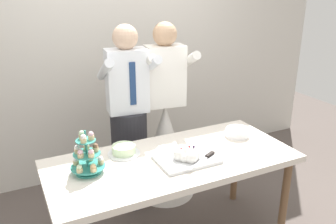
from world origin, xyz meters
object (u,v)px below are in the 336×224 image
main_cake_tray (187,155)px  person_bride (165,138)px  dessert_table (173,167)px  plate_stack (238,132)px  round_cake (124,150)px  person_groom (129,130)px  cupcake_stand (87,157)px

main_cake_tray → person_bride: (0.20, 0.79, -0.24)m
dessert_table → plate_stack: bearing=10.0°
dessert_table → round_cake: size_ratio=7.50×
dessert_table → main_cake_tray: (0.08, -0.08, 0.12)m
plate_stack → dessert_table: bearing=-170.0°
main_cake_tray → round_cake: (-0.37, 0.29, -0.01)m
main_cake_tray → person_groom: person_groom is taller
cupcake_stand → round_cake: (0.30, 0.15, -0.09)m
dessert_table → person_groom: person_groom is taller
dessert_table → person_bride: bearing=68.5°
main_cake_tray → person_groom: size_ratio=0.25×
dessert_table → person_bride: 0.78m
dessert_table → main_cake_tray: bearing=-45.0°
cupcake_stand → plate_stack: 1.26m
dessert_table → plate_stack: size_ratio=8.77×
person_bride → main_cake_tray: bearing=-104.5°
round_cake → person_bride: bearing=40.8°
cupcake_stand → main_cake_tray: bearing=-11.8°
dessert_table → cupcake_stand: 0.63m
plate_stack → person_bride: person_bride is taller
round_cake → dessert_table: bearing=-35.8°
main_cake_tray → cupcake_stand: bearing=168.2°
plate_stack → cupcake_stand: bearing=-177.6°
dessert_table → plate_stack: (0.66, 0.12, 0.11)m
dessert_table → round_cake: (-0.30, 0.21, 0.11)m
round_cake → person_groom: 0.53m
person_groom → plate_stack: bearing=-38.3°
main_cake_tray → person_groom: 0.79m
dessert_table → plate_stack: 0.68m
main_cake_tray → person_bride: person_bride is taller
cupcake_stand → main_cake_tray: 0.69m
cupcake_stand → dessert_table: bearing=-6.1°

